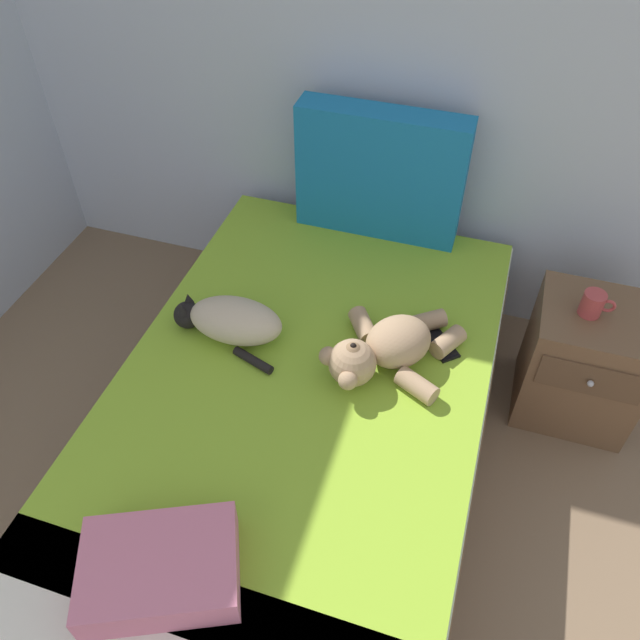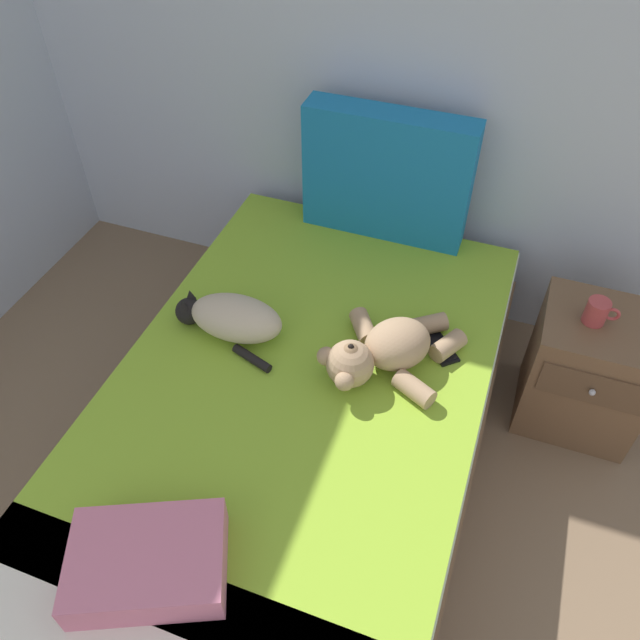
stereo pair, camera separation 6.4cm
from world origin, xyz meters
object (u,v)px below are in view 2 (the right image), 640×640
Objects in this scene: nightstand at (586,370)px; cat at (231,318)px; patterned_cushion at (387,175)px; cell_phone at (441,349)px; mug at (597,312)px; teddy_bear at (384,351)px; bed at (298,426)px; throw_pillow at (148,562)px.

cat is at bearing -160.01° from nightstand.
patterned_cushion is 4.27× the size of cell_phone.
teddy_bear is at bearing -147.61° from mug.
mug is (0.66, 0.42, 0.02)m from teddy_bear.
cell_phone is (0.17, 0.14, -0.07)m from teddy_bear.
bed is at bearing -92.21° from patterned_cushion.
teddy_bear is at bearing -148.98° from nightstand.
patterned_cushion reaches higher than mug.
throw_pillow is at bearing -78.52° from cat.
patterned_cushion reaches higher than teddy_bear.
nightstand is at bearing 28.28° from cell_phone.
bed is at bearing 80.01° from throw_pillow.
patterned_cushion is at bearing 160.07° from mug.
nightstand is 0.32m from mug.
throw_pillow is 3.33× the size of mug.
nightstand is at bearing 10.19° from mug.
cat is 0.56m from teddy_bear.
throw_pillow is (-0.38, -0.91, -0.02)m from teddy_bear.
throw_pillow is at bearing -129.30° from nightstand.
bed is at bearing -25.89° from cat.
mug is (1.04, 1.33, 0.04)m from throw_pillow.
cell_phone reaches higher than bed.
bed is at bearing -147.70° from nightstand.
cell_phone is at bearing 38.58° from teddy_bear.
throw_pillow is (0.18, -0.87, -0.02)m from cat.
throw_pillow is at bearing -128.14° from mug.
teddy_bear is 3.10× the size of cell_phone.
bed is 1.05m from patterned_cushion.
cat is 0.89m from throw_pillow.
cell_phone is at bearing -151.72° from nightstand.
mug is (0.49, 0.28, 0.09)m from cell_phone.
bed is 5.06× the size of throw_pillow.
throw_pillow is (-0.16, -1.64, -0.22)m from patterned_cushion.
teddy_bear reaches higher than cat.
patterned_cushion is at bearing 66.17° from cat.
bed is 12.75× the size of cell_phone.
teddy_bear is 0.79m from mug.
teddy_bear reaches higher than throw_pillow.
cat is (-0.34, -0.77, -0.20)m from patterned_cushion.
mug is at bearing 33.34° from bed.
patterned_cushion is 1.09m from nightstand.
patterned_cushion is (0.04, 0.92, 0.51)m from bed.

